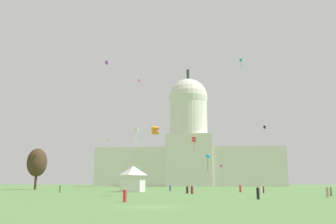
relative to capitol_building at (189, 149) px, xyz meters
The scene contains 29 objects.
ground_plane 176.96m from the capitol_building, 89.93° to the right, with size 800.00×800.00×0.00m, color #567F42.
capitol_building is the anchor object (origin of this frame).
event_tent 126.68m from the capitol_building, 95.03° to the right, with size 5.62×5.91×6.12m.
tree_west_near 112.04m from the capitol_building, 114.81° to the right, with size 8.55×8.52×13.00m.
person_maroon_edge_west 141.38m from the capitol_building, 88.62° to the right, with size 0.68×0.68×1.64m.
person_denim_edge_east 117.75m from the capitol_building, 91.32° to the right, with size 0.51×0.51×1.66m.
person_black_front_center 162.51m from the capitol_building, 85.64° to the right, with size 0.53×0.53×1.66m.
person_black_near_tree_east 137.97m from the capitol_building, 89.01° to the right, with size 0.63×0.63×1.52m.
person_red_near_tent 169.60m from the capitol_building, 91.30° to the right, with size 0.49×0.49×1.53m.
person_white_back_center 144.89m from the capitol_building, 83.64° to the right, with size 0.47×0.47×1.70m.
person_maroon_back_left 135.26m from the capitol_building, 82.11° to the right, with size 0.46×0.46×1.60m.
person_red_back_right 129.16m from the capitol_building, 83.59° to the right, with size 0.67×0.67×1.73m.
person_tan_mid_right 156.38m from the capitol_building, 81.16° to the right, with size 0.55×0.55×1.57m.
person_olive_front_left 137.74m from the capitol_building, 100.71° to the right, with size 0.47×0.47×1.75m.
person_grey_front_right 151.85m from the capitol_building, 79.97° to the right, with size 0.42×0.42×1.47m.
kite_red_low 122.69m from the capitol_building, 88.23° to the right, with size 1.03×1.10×3.42m.
kite_yellow_low 95.11m from the capitol_building, 106.07° to the right, with size 0.67×0.88×3.41m.
kite_orange_low 150.15m from the capitol_building, 91.03° to the right, with size 1.41×1.46×1.53m.
kite_cyan_low 130.09m from the capitol_building, 86.89° to the right, with size 1.14×1.12×3.74m.
kite_magenta_low 53.85m from the capitol_building, 72.74° to the right, with size 1.16×1.18×3.35m.
kite_green_low 51.09m from the capitol_building, 118.01° to the right, with size 1.42×1.47×3.04m.
kite_lime_low 98.85m from the capitol_building, 97.88° to the right, with size 1.01×1.12×4.04m.
kite_white_low 133.69m from the capitol_building, 93.81° to the right, with size 0.86×0.81×4.15m.
kite_blue_low 48.72m from the capitol_building, 92.17° to the right, with size 1.03×1.81×0.33m.
kite_black_mid 62.46m from the capitol_building, 55.11° to the right, with size 1.28×1.19×3.25m.
kite_gold_mid 72.88m from the capitol_building, 59.77° to the right, with size 0.34×0.64×1.36m.
kite_turquoise_high 111.47m from the capitol_building, 80.53° to the right, with size 0.93×0.72×3.09m.
kite_violet_high 108.66m from the capitol_building, 103.03° to the right, with size 1.11×1.13×1.07m.
kite_pink_high 78.05m from the capitol_building, 104.49° to the right, with size 1.36×1.34×4.33m.
Camera 1 is at (4.03, -31.46, 2.12)m, focal length 36.34 mm.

